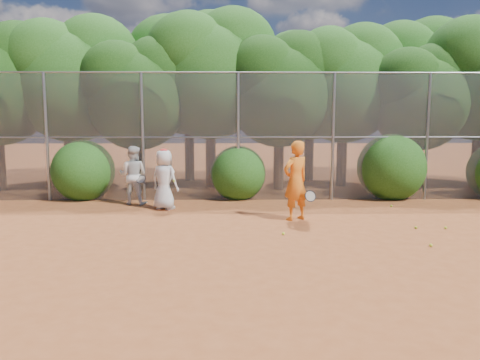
{
  "coord_description": "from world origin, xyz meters",
  "views": [
    {
      "loc": [
        -1.18,
        -8.77,
        2.59
      ],
      "look_at": [
        -1.0,
        2.5,
        1.1
      ],
      "focal_mm": 35.0,
      "sensor_mm": 36.0,
      "label": 1
    }
  ],
  "objects": [
    {
      "name": "ground",
      "position": [
        0.0,
        0.0,
        0.0
      ],
      "size": [
        80.0,
        80.0,
        0.0
      ],
      "primitive_type": "plane",
      "color": "brown",
      "rests_on": "ground"
    },
    {
      "name": "fence_back",
      "position": [
        -0.12,
        6.0,
        2.05
      ],
      "size": [
        20.05,
        0.09,
        4.03
      ],
      "color": "gray",
      "rests_on": "ground"
    },
    {
      "name": "tree_1",
      "position": [
        -6.94,
        8.54,
        4.16
      ],
      "size": [
        4.64,
        4.03,
        6.35
      ],
      "color": "black",
      "rests_on": "ground"
    },
    {
      "name": "tree_2",
      "position": [
        -4.45,
        7.83,
        3.58
      ],
      "size": [
        3.99,
        3.47,
        5.47
      ],
      "color": "black",
      "rests_on": "ground"
    },
    {
      "name": "tree_3",
      "position": [
        -1.94,
        8.84,
        4.4
      ],
      "size": [
        4.89,
        4.26,
        6.7
      ],
      "color": "black",
      "rests_on": "ground"
    },
    {
      "name": "tree_4",
      "position": [
        0.55,
        8.24,
        3.76
      ],
      "size": [
        4.19,
        3.64,
        5.73
      ],
      "color": "black",
      "rests_on": "ground"
    },
    {
      "name": "tree_5",
      "position": [
        3.06,
        9.04,
        4.05
      ],
      "size": [
        4.51,
        3.92,
        6.17
      ],
      "color": "black",
      "rests_on": "ground"
    },
    {
      "name": "tree_6",
      "position": [
        5.55,
        8.03,
        3.47
      ],
      "size": [
        3.86,
        3.36,
        5.29
      ],
      "color": "black",
      "rests_on": "ground"
    },
    {
      "name": "tree_9",
      "position": [
        -7.94,
        10.84,
        4.34
      ],
      "size": [
        4.83,
        4.2,
        6.62
      ],
      "color": "black",
      "rests_on": "ground"
    },
    {
      "name": "tree_10",
      "position": [
        -2.93,
        11.05,
        4.63
      ],
      "size": [
        5.15,
        4.48,
        7.06
      ],
      "color": "black",
      "rests_on": "ground"
    },
    {
      "name": "tree_11",
      "position": [
        2.06,
        10.64,
        4.16
      ],
      "size": [
        4.64,
        4.03,
        6.35
      ],
      "color": "black",
      "rests_on": "ground"
    },
    {
      "name": "tree_12",
      "position": [
        6.56,
        11.24,
        4.51
      ],
      "size": [
        5.02,
        4.37,
        6.88
      ],
      "color": "black",
      "rests_on": "ground"
    },
    {
      "name": "bush_0",
      "position": [
        -6.0,
        6.3,
        1.0
      ],
      "size": [
        2.0,
        2.0,
        2.0
      ],
      "primitive_type": "sphere",
      "color": "#1D4E13",
      "rests_on": "ground"
    },
    {
      "name": "bush_1",
      "position": [
        -1.0,
        6.3,
        0.9
      ],
      "size": [
        1.8,
        1.8,
        1.8
      ],
      "primitive_type": "sphere",
      "color": "#1D4E13",
      "rests_on": "ground"
    },
    {
      "name": "bush_2",
      "position": [
        4.0,
        6.3,
        1.1
      ],
      "size": [
        2.2,
        2.2,
        2.2
      ],
      "primitive_type": "sphere",
      "color": "#1D4E13",
      "rests_on": "ground"
    },
    {
      "name": "player_yellow",
      "position": [
        0.42,
        2.99,
        1.02
      ],
      "size": [
        0.96,
        0.81,
        2.03
      ],
      "rotation": [
        0.0,
        0.0,
        3.71
      ],
      "color": "orange",
      "rests_on": "ground"
    },
    {
      "name": "player_teen",
      "position": [
        -3.12,
        4.45,
        0.86
      ],
      "size": [
        1.0,
        0.87,
        1.74
      ],
      "rotation": [
        0.0,
        0.0,
        2.66
      ],
      "color": "silver",
      "rests_on": "ground"
    },
    {
      "name": "player_white",
      "position": [
        -4.19,
        5.29,
        0.88
      ],
      "size": [
        0.96,
        0.85,
        1.77
      ],
      "rotation": [
        0.0,
        0.0,
        2.98
      ],
      "color": "silver",
      "rests_on": "ground"
    },
    {
      "name": "ball_0",
      "position": [
        3.84,
        1.91,
        0.03
      ],
      "size": [
        0.07,
        0.07,
        0.07
      ],
      "primitive_type": "sphere",
      "color": "#B2D025",
      "rests_on": "ground"
    },
    {
      "name": "ball_1",
      "position": [
        3.14,
        1.94,
        0.03
      ],
      "size": [
        0.07,
        0.07,
        0.07
      ],
      "primitive_type": "sphere",
      "color": "#B2D025",
      "rests_on": "ground"
    },
    {
      "name": "ball_2",
      "position": [
        2.84,
        0.39,
        0.03
      ],
      "size": [
        0.07,
        0.07,
        0.07
      ],
      "primitive_type": "sphere",
      "color": "#B2D025",
      "rests_on": "ground"
    },
    {
      "name": "ball_3",
      "position": [
        -0.05,
        1.41,
        0.03
      ],
      "size": [
        0.07,
        0.07,
        0.07
      ],
      "primitive_type": "sphere",
      "color": "#B2D025",
      "rests_on": "ground"
    },
    {
      "name": "ball_4",
      "position": [
        3.49,
        4.67,
        0.03
      ],
      "size": [
        0.07,
        0.07,
        0.07
      ],
      "primitive_type": "sphere",
      "color": "#B2D025",
      "rests_on": "ground"
    }
  ]
}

